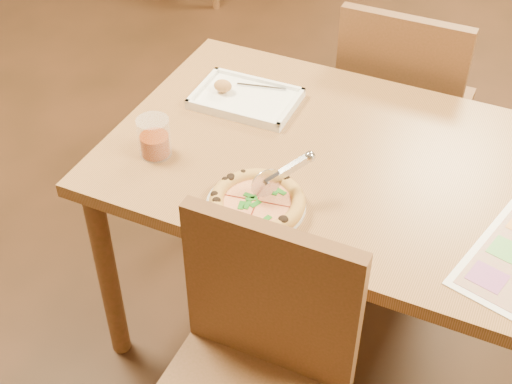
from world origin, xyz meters
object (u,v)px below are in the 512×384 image
at_px(appetizer_tray, 244,99).
at_px(chair_near, 254,360).
at_px(pizza, 257,202).
at_px(chair_far, 402,95).
at_px(pizza_cutter, 281,174).
at_px(dining_table, 345,182).
at_px(plate, 256,205).
at_px(glass_tumbler, 154,139).

bearing_deg(appetizer_tray, chair_near, -62.97).
bearing_deg(pizza, chair_far, 81.41).
bearing_deg(pizza_cutter, appetizer_tray, 76.89).
bearing_deg(appetizer_tray, chair_far, 51.89).
xyz_separation_m(dining_table, pizza, (-0.13, -0.29, 0.11)).
distance_m(chair_far, plate, 0.91).
bearing_deg(dining_table, appetizer_tray, 161.08).
bearing_deg(glass_tumbler, appetizer_tray, 71.51).
relative_size(chair_far, plate, 1.89).
xyz_separation_m(plate, glass_tumbler, (-0.34, 0.08, 0.04)).
bearing_deg(pizza_cutter, pizza, -173.92).
relative_size(plate, appetizer_tray, 0.82).
xyz_separation_m(dining_table, appetizer_tray, (-0.37, 0.13, 0.10)).
relative_size(chair_far, pizza_cutter, 3.58).
bearing_deg(pizza_cutter, glass_tumbler, 124.64).
distance_m(appetizer_tray, glass_tumbler, 0.35).
distance_m(dining_table, chair_near, 0.61).
height_order(chair_far, pizza, chair_far).
bearing_deg(pizza_cutter, chair_near, -125.35).
relative_size(dining_table, plate, 5.22).
distance_m(chair_far, appetizer_tray, 0.62).
distance_m(pizza, pizza_cutter, 0.09).
distance_m(chair_near, chair_far, 1.20).
relative_size(pizza_cutter, glass_tumbler, 1.19).
xyz_separation_m(pizza, appetizer_tray, (-0.24, 0.42, -0.01)).
bearing_deg(chair_near, chair_far, 90.00).
bearing_deg(appetizer_tray, plate, -60.78).
xyz_separation_m(chair_far, glass_tumbler, (-0.48, -0.80, 0.20)).
distance_m(chair_near, glass_tumbler, 0.66).
distance_m(chair_far, pizza, 0.92).
relative_size(chair_near, pizza_cutter, 3.58).
bearing_deg(chair_near, plate, 114.07).
bearing_deg(appetizer_tray, glass_tumbler, -108.49).
xyz_separation_m(dining_table, glass_tumbler, (-0.48, -0.20, 0.13)).
xyz_separation_m(chair_far, appetizer_tray, (-0.37, -0.47, 0.16)).
distance_m(dining_table, chair_far, 0.61).
relative_size(dining_table, glass_tumbler, 11.73).
height_order(chair_far, plate, chair_far).
xyz_separation_m(chair_near, appetizer_tray, (-0.37, 0.73, 0.16)).
distance_m(plate, appetizer_tray, 0.47).
xyz_separation_m(dining_table, chair_near, (0.00, -0.60, -0.07)).
relative_size(plate, pizza_cutter, 1.90).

